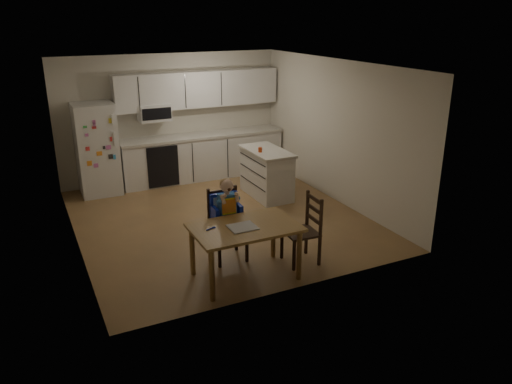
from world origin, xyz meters
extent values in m
cube|color=brown|center=(0.00, 0.00, -0.01)|extent=(4.50, 5.00, 0.01)
cube|color=beige|center=(0.00, 2.50, 1.25)|extent=(4.50, 0.02, 2.50)
cube|color=beige|center=(-2.25, 0.00, 1.25)|extent=(0.02, 5.00, 2.50)
cube|color=beige|center=(2.25, 0.00, 1.25)|extent=(0.02, 5.00, 2.50)
cube|color=white|center=(0.00, 0.00, 2.50)|extent=(4.50, 5.00, 0.01)
cube|color=silver|center=(-1.55, 2.15, 0.85)|extent=(0.72, 0.70, 1.70)
cube|color=silver|center=(0.53, 2.20, 0.43)|extent=(3.34, 0.60, 0.86)
cube|color=beige|center=(0.53, 2.19, 0.89)|extent=(3.37, 0.62, 0.05)
cube|color=black|center=(-0.39, 1.89, 0.43)|extent=(0.60, 0.02, 0.80)
cube|color=silver|center=(0.53, 2.33, 1.80)|extent=(3.34, 0.34, 0.70)
cube|color=silver|center=(-0.39, 2.30, 1.42)|extent=(0.60, 0.38, 0.33)
cube|color=silver|center=(1.21, 0.63, 0.42)|extent=(0.57, 1.14, 0.83)
cube|color=beige|center=(1.21, 0.63, 0.86)|extent=(0.63, 1.20, 0.05)
cylinder|color=#B9350E|center=(1.03, 0.55, 0.92)|extent=(0.07, 0.07, 0.09)
cube|color=olive|center=(-0.42, -1.97, 0.69)|extent=(1.33, 0.86, 0.04)
cylinder|color=olive|center=(-1.01, -2.32, 0.34)|extent=(0.07, 0.07, 0.68)
cylinder|color=olive|center=(-1.01, -1.62, 0.34)|extent=(0.07, 0.07, 0.68)
cylinder|color=olive|center=(0.17, -2.32, 0.34)|extent=(0.07, 0.07, 0.68)
cylinder|color=olive|center=(0.17, -1.62, 0.34)|extent=(0.07, 0.07, 0.68)
cube|color=#B7B7BC|center=(-0.47, -2.00, 0.72)|extent=(0.34, 0.29, 0.01)
cylinder|color=#1328AE|center=(-0.85, -1.87, 0.72)|extent=(0.12, 0.06, 0.02)
cube|color=black|center=(-0.42, -1.40, 0.45)|extent=(0.45, 0.45, 0.03)
cube|color=black|center=(-0.62, -1.59, 0.22)|extent=(0.04, 0.04, 0.44)
cube|color=black|center=(-0.61, -1.19, 0.22)|extent=(0.04, 0.04, 0.44)
cube|color=black|center=(-0.23, -1.60, 0.22)|extent=(0.04, 0.04, 0.44)
cube|color=black|center=(-0.22, -1.21, 0.22)|extent=(0.04, 0.04, 0.44)
cube|color=black|center=(-0.41, -1.20, 0.73)|extent=(0.44, 0.05, 0.52)
cube|color=#1328AE|center=(-0.42, -1.40, 0.52)|extent=(0.41, 0.37, 0.10)
cube|color=#1328AE|center=(-0.41, -1.25, 0.75)|extent=(0.40, 0.08, 0.35)
cube|color=#549EE2|center=(-0.42, -1.42, 0.58)|extent=(0.32, 0.28, 0.02)
cube|color=blue|center=(-0.42, -1.39, 0.82)|extent=(0.23, 0.15, 0.27)
cube|color=#EC5A1F|center=(-0.42, -1.46, 0.81)|extent=(0.20, 0.02, 0.21)
sphere|color=beige|center=(-0.42, -1.40, 1.07)|extent=(0.18, 0.18, 0.18)
ellipsoid|color=olive|center=(-0.42, -1.40, 1.09)|extent=(0.18, 0.17, 0.15)
cube|color=black|center=(0.43, -1.92, 0.43)|extent=(0.44, 0.44, 0.03)
cube|color=black|center=(0.25, -1.72, 0.21)|extent=(0.04, 0.04, 0.42)
cube|color=black|center=(0.63, -1.74, 0.21)|extent=(0.04, 0.04, 0.42)
cube|color=black|center=(0.23, -2.10, 0.21)|extent=(0.04, 0.04, 0.42)
cube|color=black|center=(0.61, -2.12, 0.21)|extent=(0.04, 0.04, 0.42)
cube|color=black|center=(0.62, -1.93, 0.70)|extent=(0.06, 0.42, 0.50)
camera|label=1|loc=(-2.79, -7.18, 3.23)|focal=35.00mm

